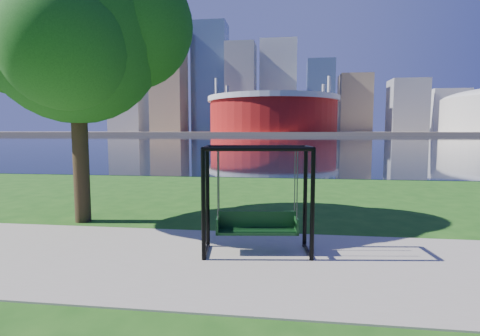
# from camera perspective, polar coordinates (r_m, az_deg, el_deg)

# --- Properties ---
(ground) EXTENTS (900.00, 900.00, 0.00)m
(ground) POSITION_cam_1_polar(r_m,az_deg,el_deg) (7.55, -1.78, -12.87)
(ground) COLOR #1E5114
(ground) RESTS_ON ground
(path) EXTENTS (120.00, 4.00, 0.03)m
(path) POSITION_cam_1_polar(r_m,az_deg,el_deg) (7.08, -2.46, -14.03)
(path) COLOR #9E937F
(path) RESTS_ON ground
(river) EXTENTS (900.00, 180.00, 0.02)m
(river) POSITION_cam_1_polar(r_m,az_deg,el_deg) (109.09, 7.05, 4.32)
(river) COLOR black
(river) RESTS_ON ground
(far_bank) EXTENTS (900.00, 228.00, 2.00)m
(far_bank) POSITION_cam_1_polar(r_m,az_deg,el_deg) (313.07, 7.46, 5.31)
(far_bank) COLOR #937F60
(far_bank) RESTS_ON ground
(stadium) EXTENTS (83.00, 83.00, 32.00)m
(stadium) POSITION_cam_1_polar(r_m,az_deg,el_deg) (242.61, 5.05, 8.39)
(stadium) COLOR maroon
(stadium) RESTS_ON far_bank
(skyline) EXTENTS (392.00, 66.00, 96.50)m
(skyline) POSITION_cam_1_polar(r_m,az_deg,el_deg) (328.21, 6.79, 11.43)
(skyline) COLOR gray
(skyline) RESTS_ON far_bank
(swing) EXTENTS (2.16, 1.14, 2.12)m
(swing) POSITION_cam_1_polar(r_m,az_deg,el_deg) (7.27, 2.61, -5.25)
(swing) COLOR black
(swing) RESTS_ON ground
(park_tree) EXTENTS (5.73, 5.17, 7.11)m
(park_tree) POSITION_cam_1_polar(r_m,az_deg,el_deg) (11.01, -23.86, 18.52)
(park_tree) COLOR #2E2314
(park_tree) RESTS_ON ground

